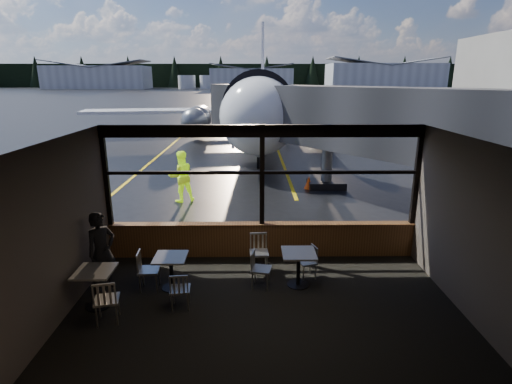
{
  "coord_description": "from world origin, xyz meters",
  "views": [
    {
      "loc": [
        -0.27,
        -9.84,
        4.59
      ],
      "look_at": [
        -0.14,
        1.0,
        1.5
      ],
      "focal_mm": 28.0,
      "sensor_mm": 36.0,
      "label": 1
    }
  ],
  "objects_px": {
    "jet_bridge": "(352,134)",
    "cafe_table_near": "(298,269)",
    "airliner": "(261,69)",
    "cafe_table_left": "(97,289)",
    "ground_crew": "(181,176)",
    "cone_nose": "(309,183)",
    "chair_near_n": "(259,253)",
    "passenger": "(102,252)",
    "chair_left_s": "(107,300)",
    "chair_mid_w": "(149,271)",
    "chair_near_w": "(261,270)",
    "chair_near_e": "(307,262)",
    "chair_mid_s": "(180,290)",
    "cafe_table_mid": "(171,272)"
  },
  "relations": [
    {
      "from": "chair_mid_w",
      "to": "passenger",
      "type": "distance_m",
      "value": 1.12
    },
    {
      "from": "chair_mid_s",
      "to": "ground_crew",
      "type": "xyz_separation_m",
      "value": [
        -1.22,
        7.52,
        0.56
      ]
    },
    {
      "from": "jet_bridge",
      "to": "cone_nose",
      "type": "distance_m",
      "value": 2.94
    },
    {
      "from": "cafe_table_near",
      "to": "passenger",
      "type": "relative_size",
      "value": 0.46
    },
    {
      "from": "airliner",
      "to": "ground_crew",
      "type": "distance_m",
      "value": 18.31
    },
    {
      "from": "chair_left_s",
      "to": "cone_nose",
      "type": "height_order",
      "value": "chair_left_s"
    },
    {
      "from": "jet_bridge",
      "to": "chair_near_e",
      "type": "xyz_separation_m",
      "value": [
        -2.56,
        -6.74,
        -2.11
      ]
    },
    {
      "from": "cafe_table_left",
      "to": "cone_nose",
      "type": "distance_m",
      "value": 10.84
    },
    {
      "from": "airliner",
      "to": "passenger",
      "type": "height_order",
      "value": "airliner"
    },
    {
      "from": "chair_near_e",
      "to": "chair_mid_s",
      "type": "bearing_deg",
      "value": 97.43
    },
    {
      "from": "cafe_table_near",
      "to": "cafe_table_mid",
      "type": "distance_m",
      "value": 2.87
    },
    {
      "from": "cafe_table_mid",
      "to": "passenger",
      "type": "relative_size",
      "value": 0.43
    },
    {
      "from": "airliner",
      "to": "chair_mid_w",
      "type": "distance_m",
      "value": 24.88
    },
    {
      "from": "airliner",
      "to": "chair_near_e",
      "type": "bearing_deg",
      "value": -86.79
    },
    {
      "from": "airliner",
      "to": "cafe_table_left",
      "type": "bearing_deg",
      "value": -97.17
    },
    {
      "from": "chair_left_s",
      "to": "passenger",
      "type": "height_order",
      "value": "passenger"
    },
    {
      "from": "airliner",
      "to": "cone_nose",
      "type": "bearing_deg",
      "value": -81.95
    },
    {
      "from": "jet_bridge",
      "to": "cafe_table_near",
      "type": "xyz_separation_m",
      "value": [
        -2.81,
        -7.11,
        -2.1
      ]
    },
    {
      "from": "jet_bridge",
      "to": "chair_left_s",
      "type": "xyz_separation_m",
      "value": [
        -6.67,
        -8.49,
        -2.04
      ]
    },
    {
      "from": "cone_nose",
      "to": "airliner",
      "type": "bearing_deg",
      "value": 96.06
    },
    {
      "from": "chair_near_n",
      "to": "ground_crew",
      "type": "xyz_separation_m",
      "value": [
        -2.87,
        5.9,
        0.51
      ]
    },
    {
      "from": "cafe_table_near",
      "to": "cafe_table_left",
      "type": "height_order",
      "value": "cafe_table_left"
    },
    {
      "from": "jet_bridge",
      "to": "ground_crew",
      "type": "relative_size",
      "value": 5.87
    },
    {
      "from": "chair_near_e",
      "to": "chair_near_w",
      "type": "relative_size",
      "value": 0.91
    },
    {
      "from": "cafe_table_left",
      "to": "cafe_table_near",
      "type": "bearing_deg",
      "value": 11.03
    },
    {
      "from": "chair_near_e",
      "to": "cone_nose",
      "type": "distance_m",
      "value": 8.11
    },
    {
      "from": "airliner",
      "to": "chair_left_s",
      "type": "distance_m",
      "value": 26.16
    },
    {
      "from": "cafe_table_left",
      "to": "chair_near_e",
      "type": "distance_m",
      "value": 4.68
    },
    {
      "from": "jet_bridge",
      "to": "cafe_table_near",
      "type": "height_order",
      "value": "jet_bridge"
    },
    {
      "from": "chair_near_w",
      "to": "passenger",
      "type": "relative_size",
      "value": 0.49
    },
    {
      "from": "ground_crew",
      "to": "cone_nose",
      "type": "distance_m",
      "value": 5.51
    },
    {
      "from": "chair_near_w",
      "to": "cone_nose",
      "type": "xyz_separation_m",
      "value": [
        2.26,
        8.46,
        -0.17
      ]
    },
    {
      "from": "passenger",
      "to": "cafe_table_left",
      "type": "bearing_deg",
      "value": -132.49
    },
    {
      "from": "chair_near_e",
      "to": "chair_mid_w",
      "type": "xyz_separation_m",
      "value": [
        -3.61,
        -0.5,
        0.06
      ]
    },
    {
      "from": "jet_bridge",
      "to": "ground_crew",
      "type": "xyz_separation_m",
      "value": [
        -6.56,
        -0.48,
        -1.53
      ]
    },
    {
      "from": "cafe_table_left",
      "to": "chair_left_s",
      "type": "bearing_deg",
      "value": -53.37
    },
    {
      "from": "chair_left_s",
      "to": "cone_nose",
      "type": "relative_size",
      "value": 1.78
    },
    {
      "from": "chair_near_e",
      "to": "cone_nose",
      "type": "xyz_separation_m",
      "value": [
        1.16,
        8.02,
        -0.14
      ]
    },
    {
      "from": "airliner",
      "to": "chair_near_n",
      "type": "xyz_separation_m",
      "value": [
        -0.63,
        -23.35,
        -4.82
      ]
    },
    {
      "from": "chair_mid_s",
      "to": "chair_left_s",
      "type": "bearing_deg",
      "value": -164.81
    },
    {
      "from": "cafe_table_left",
      "to": "cone_nose",
      "type": "bearing_deg",
      "value": 58.35
    },
    {
      "from": "chair_near_n",
      "to": "chair_left_s",
      "type": "height_order",
      "value": "chair_left_s"
    },
    {
      "from": "cafe_table_mid",
      "to": "cone_nose",
      "type": "distance_m",
      "value": 9.5
    },
    {
      "from": "chair_left_s",
      "to": "chair_near_n",
      "type": "bearing_deg",
      "value": 22.72
    },
    {
      "from": "chair_mid_w",
      "to": "ground_crew",
      "type": "height_order",
      "value": "ground_crew"
    },
    {
      "from": "chair_mid_w",
      "to": "chair_left_s",
      "type": "xyz_separation_m",
      "value": [
        -0.51,
        -1.24,
        0.01
      ]
    },
    {
      "from": "chair_mid_s",
      "to": "cafe_table_left",
      "type": "bearing_deg",
      "value": 173.04
    },
    {
      "from": "chair_near_n",
      "to": "cafe_table_near",
      "type": "bearing_deg",
      "value": 137.26
    },
    {
      "from": "passenger",
      "to": "ground_crew",
      "type": "height_order",
      "value": "ground_crew"
    },
    {
      "from": "chair_near_e",
      "to": "passenger",
      "type": "relative_size",
      "value": 0.44
    }
  ]
}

